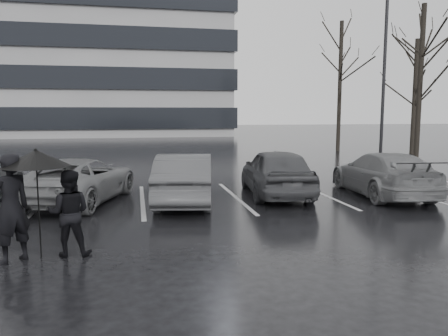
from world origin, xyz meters
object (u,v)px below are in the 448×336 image
Objects in this scene: tree_east at (420,84)px; tree_ne at (414,97)px; car_main at (276,172)px; pedestrian_right at (69,213)px; car_west_a at (185,178)px; car_west_b at (79,180)px; pedestrian_left at (10,208)px; car_east at (383,174)px; tree_north at (340,87)px; lamp_post at (384,83)px.

tree_ne is (2.50, 4.00, -0.50)m from tree_east.
car_main is 2.80× the size of pedestrian_right.
car_west_a is at bearing -148.46° from tree_east.
tree_ne reaches higher than car_west_b.
car_west_a is 5.61m from pedestrian_left.
pedestrian_left is (-9.60, -4.27, 0.27)m from car_east.
tree_north is (-3.50, 3.00, 0.75)m from tree_ne.
tree_ne is at bearing -122.23° from car_east.
car_west_b is at bearing -148.58° from tree_ne.
pedestrian_left reaches higher than car_main.
lamp_post is (3.74, 6.36, 3.22)m from car_east.
tree_east is 1.14× the size of tree_ne.
pedestrian_left is (-3.46, -4.41, 0.24)m from car_west_a.
tree_ne reaches higher than car_east.
tree_ne is (15.51, 11.98, 2.79)m from car_west_a.
pedestrian_left reaches higher than car_west_a.
pedestrian_left is 0.22× the size of lamp_post.
lamp_post is 1.22× the size of tree_ne.
tree_north reaches higher than pedestrian_left.
tree_ne reaches higher than pedestrian_left.
tree_east reaches higher than car_west_b.
pedestrian_right is 0.18× the size of lamp_post.
tree_east is at bearing -81.87° from tree_north.
tree_north reaches higher than car_east.
tree_ne is at bearing -133.14° from car_west_a.
tree_east is (16.47, 12.40, 3.06)m from pedestrian_left.
pedestrian_left is at bearing 102.22° from car_west_b.
car_west_a is 0.54× the size of tree_east.
pedestrian_right is (-2.54, -4.24, 0.07)m from car_west_a.
tree_north is (9.10, 14.45, 3.51)m from car_main.
tree_ne is 4.67m from tree_north.
lamp_post reaches higher than car_west_b.
car_east is 11.15m from tree_east.
car_main is at bearing -6.46° from car_east.
car_west_a is 0.93× the size of car_west_b.
tree_east reaches higher than car_west_a.
tree_east reaches higher than car_main.
car_west_a reaches higher than car_east.
tree_ne is at bearing -133.64° from pedestrian_right.
car_main is at bearing 175.17° from pedestrian_left.
car_west_b is at bearing -155.49° from tree_east.
tree_east is at bearing -137.42° from pedestrian_right.
car_west_a is 0.50× the size of tree_north.
tree_east reaches higher than pedestrian_left.
tree_ne reaches higher than car_west_a.
lamp_post is 1.00× the size of tree_north.
tree_ne is at bearing -131.61° from car_main.
car_west_b is at bearing 0.10° from car_east.
pedestrian_right reaches higher than car_west_b.
tree_ne is (18.05, 16.23, 2.72)m from pedestrian_right.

